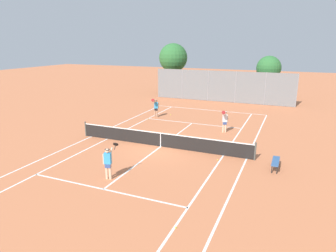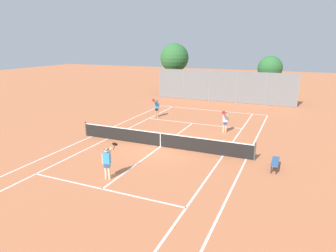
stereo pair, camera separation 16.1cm
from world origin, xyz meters
name	(u,v)px [view 2 (the right image)]	position (x,y,z in m)	size (l,w,h in m)	color
ground_plane	(160,147)	(0.00, 0.00, 0.00)	(120.00, 120.00, 0.00)	#C67047
court_line_markings	(160,147)	(0.00, 0.00, 0.00)	(11.10, 23.90, 0.01)	white
tennis_net	(160,139)	(0.00, 0.00, 0.51)	(12.00, 0.10, 1.07)	#474C47
player_near_side	(107,161)	(-0.39, -5.37, 0.93)	(0.54, 0.83, 1.77)	beige
player_far_left	(157,107)	(-3.71, 7.16, 0.93)	(0.44, 0.89, 1.77)	tan
player_far_right	(225,121)	(3.09, 4.84, 0.93)	(0.43, 0.90, 1.77)	beige
loose_tennis_ball_0	(142,132)	(-2.62, 2.29, 0.03)	(0.07, 0.07, 0.07)	#D1DB33
loose_tennis_ball_1	(171,115)	(-2.82, 8.43, 0.03)	(0.07, 0.07, 0.07)	#D1DB33
loose_tennis_ball_2	(173,228)	(4.19, -7.90, 0.03)	(0.07, 0.07, 0.07)	#D1DB33
loose_tennis_ball_3	(217,160)	(4.00, -0.88, 0.03)	(0.07, 0.07, 0.07)	#D1DB33
loose_tennis_ball_4	(149,119)	(-4.00, 6.09, 0.03)	(0.07, 0.07, 0.07)	#D1DB33
courtside_bench	(275,162)	(7.13, -0.83, 0.41)	(0.36, 1.50, 0.47)	#33598C
back_fence	(223,86)	(0.00, 16.76, 1.76)	(15.89, 0.08, 3.52)	gray
tree_behind_left	(175,58)	(-7.28, 20.22, 4.56)	(3.70, 3.70, 6.49)	brown
tree_behind_right	(271,69)	(4.76, 19.33, 3.67)	(2.74, 2.74, 5.14)	brown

